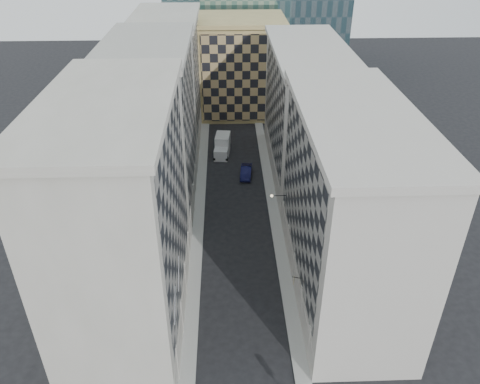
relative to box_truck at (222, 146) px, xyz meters
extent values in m
cube|color=#989993|center=(-3.33, -18.10, -1.32)|extent=(1.50, 100.00, 0.15)
cube|color=#989993|center=(7.17, -18.10, -1.32)|extent=(1.50, 100.00, 0.15)
cube|color=#A4A194|center=(-9.08, -37.10, 10.11)|extent=(10.00, 22.00, 23.00)
cube|color=gray|center=(-4.20, -37.10, 11.61)|extent=(0.25, 19.36, 18.00)
cube|color=#A4A194|center=(-4.28, -37.10, 0.21)|extent=(0.45, 21.12, 3.20)
cube|color=#A4A194|center=(-9.08, -37.10, 21.96)|extent=(10.80, 22.80, 0.70)
cylinder|color=#A4A194|center=(-4.43, -45.35, 0.81)|extent=(0.90, 0.90, 4.40)
cylinder|color=#A4A194|center=(-4.43, -39.85, 0.81)|extent=(0.90, 0.90, 4.40)
cylinder|color=#A4A194|center=(-4.43, -34.35, 0.81)|extent=(0.90, 0.90, 4.40)
cylinder|color=#A4A194|center=(-4.43, -28.85, 0.81)|extent=(0.90, 0.90, 4.40)
cube|color=#9C9991|center=(-9.08, -15.10, 9.61)|extent=(10.00, 22.00, 22.00)
cube|color=gray|center=(-4.20, -15.10, 11.11)|extent=(0.25, 19.36, 17.00)
cube|color=#9C9991|center=(-4.28, -15.10, 0.21)|extent=(0.45, 21.12, 3.20)
cube|color=#9C9991|center=(-9.08, -15.10, 20.96)|extent=(10.80, 22.80, 0.70)
cylinder|color=#9C9991|center=(-4.43, -23.35, 0.81)|extent=(0.90, 0.90, 4.40)
cylinder|color=#9C9991|center=(-4.43, -17.85, 0.81)|extent=(0.90, 0.90, 4.40)
cylinder|color=#9C9991|center=(-4.43, -12.35, 0.81)|extent=(0.90, 0.90, 4.40)
cylinder|color=#9C9991|center=(-4.43, -6.85, 0.81)|extent=(0.90, 0.90, 4.40)
cube|color=#A4A194|center=(-9.08, 6.90, 9.11)|extent=(10.00, 22.00, 21.00)
cube|color=gray|center=(-4.20, 6.90, 10.61)|extent=(0.25, 19.36, 16.00)
cube|color=#A4A194|center=(-4.28, 6.90, 0.21)|extent=(0.45, 21.12, 3.20)
cube|color=#A4A194|center=(-9.08, 6.90, 19.96)|extent=(10.80, 22.80, 0.70)
cylinder|color=#A4A194|center=(-4.43, -1.35, 0.81)|extent=(0.90, 0.90, 4.40)
cylinder|color=#A4A194|center=(-4.43, 4.15, 0.81)|extent=(0.90, 0.90, 4.40)
cylinder|color=#A4A194|center=(-4.43, 9.65, 0.81)|extent=(0.90, 0.90, 4.40)
cylinder|color=#A4A194|center=(-4.43, 15.15, 0.81)|extent=(0.90, 0.90, 4.40)
cube|color=#B5AEA6|center=(12.92, -33.10, 8.61)|extent=(10.00, 26.00, 20.00)
cube|color=gray|center=(8.04, -33.10, 10.11)|extent=(0.25, 22.88, 15.00)
cube|color=#B5AEA6|center=(8.12, -33.10, 0.21)|extent=(0.45, 24.96, 3.20)
cube|color=#B5AEA6|center=(12.92, -33.10, 18.96)|extent=(10.80, 26.80, 0.70)
cylinder|color=#B5AEA6|center=(8.27, -43.50, 0.81)|extent=(0.90, 0.90, 4.40)
cylinder|color=#B5AEA6|center=(8.27, -38.30, 0.81)|extent=(0.90, 0.90, 4.40)
cylinder|color=#B5AEA6|center=(8.27, -33.10, 0.81)|extent=(0.90, 0.90, 4.40)
cylinder|color=#B5AEA6|center=(8.27, -27.90, 0.81)|extent=(0.90, 0.90, 4.40)
cylinder|color=#B5AEA6|center=(8.27, -22.70, 0.81)|extent=(0.90, 0.90, 4.40)
cube|color=#B5AEA6|center=(12.92, -6.10, 8.11)|extent=(10.00, 28.00, 19.00)
cube|color=gray|center=(8.04, -6.10, 9.61)|extent=(0.25, 24.64, 14.00)
cube|color=#B5AEA6|center=(8.12, -6.10, 0.21)|extent=(0.45, 26.88, 3.20)
cube|color=#B5AEA6|center=(12.92, -6.10, 17.96)|extent=(10.80, 28.80, 0.70)
cube|color=tan|center=(3.92, 19.90, 7.61)|extent=(16.00, 14.00, 18.00)
cube|color=tan|center=(3.92, 12.80, 7.61)|extent=(15.20, 0.25, 16.50)
cube|color=tan|center=(3.92, 19.90, 17.01)|extent=(16.80, 14.80, 0.80)
cube|color=#302A25|center=(1.92, 33.90, 12.61)|extent=(6.00, 6.00, 28.00)
cylinder|color=gray|center=(-3.98, -44.10, 6.61)|extent=(0.10, 2.33, 2.33)
cylinder|color=gray|center=(-3.98, -40.10, 6.61)|extent=(0.10, 2.33, 2.33)
cylinder|color=black|center=(7.02, -24.10, 4.81)|extent=(1.80, 0.08, 0.08)
sphere|color=#FFE5B2|center=(6.12, -24.10, 4.81)|extent=(0.36, 0.36, 0.36)
cube|color=silver|center=(-0.21, -1.94, -0.46)|extent=(2.53, 2.71, 1.86)
cube|color=silver|center=(0.08, 0.73, 0.21)|extent=(2.76, 3.95, 3.20)
cylinder|color=black|center=(-1.33, -2.65, -0.93)|extent=(0.41, 0.96, 0.93)
cylinder|color=black|center=(0.73, -2.87, -0.93)|extent=(0.41, 0.96, 0.93)
cylinder|color=black|center=(-0.81, 2.08, -0.93)|extent=(0.41, 0.96, 0.93)
cylinder|color=black|center=(1.24, 1.85, -0.93)|extent=(0.41, 0.96, 0.93)
imported|color=#10113B|center=(3.72, -8.13, -0.60)|extent=(2.17, 4.96, 1.59)
cylinder|color=black|center=(7.52, -36.78, 2.81)|extent=(0.79, 0.29, 0.06)
cube|color=tan|center=(7.32, -36.78, 2.41)|extent=(0.26, 0.69, 0.70)
camera|label=1|loc=(0.51, -72.80, 35.26)|focal=35.00mm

